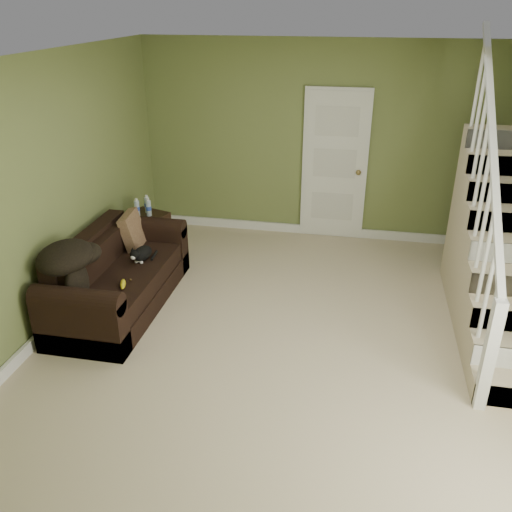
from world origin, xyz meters
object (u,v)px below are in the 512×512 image
at_px(sofa, 117,280).
at_px(banana, 123,284).
at_px(cat, 142,254).
at_px(side_table, 147,234).

distance_m(sofa, banana, 0.44).
xyz_separation_m(sofa, banana, (0.23, -0.34, 0.15)).
bearing_deg(banana, sofa, 104.20).
bearing_deg(cat, sofa, -119.72).
relative_size(sofa, cat, 4.64).
bearing_deg(sofa, side_table, 97.37).
distance_m(sofa, cat, 0.38).
relative_size(cat, banana, 2.23).
height_order(side_table, banana, side_table).
bearing_deg(banana, cat, 73.12).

